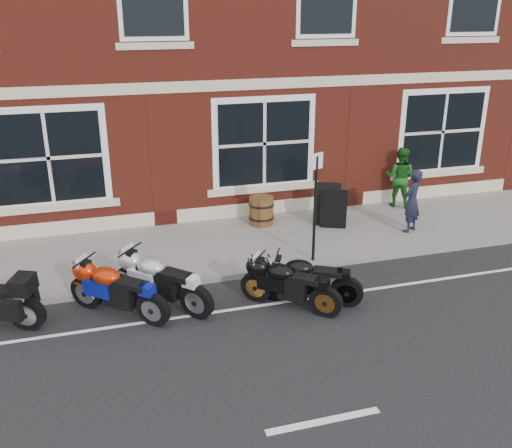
# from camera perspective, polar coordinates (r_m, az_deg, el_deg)

# --- Properties ---
(ground) EXTENTS (80.00, 80.00, 0.00)m
(ground) POSITION_cam_1_polar(r_m,az_deg,el_deg) (10.31, 0.23, -8.76)
(ground) COLOR black
(ground) RESTS_ON ground
(sidewalk) EXTENTS (30.00, 3.00, 0.12)m
(sidewalk) POSITION_cam_1_polar(r_m,az_deg,el_deg) (12.89, -3.61, -2.15)
(sidewalk) COLOR slate
(sidewalk) RESTS_ON ground
(kerb) EXTENTS (30.00, 0.16, 0.12)m
(kerb) POSITION_cam_1_polar(r_m,az_deg,el_deg) (11.49, -1.82, -5.13)
(kerb) COLOR slate
(kerb) RESTS_ON ground
(moto_sport_red) EXTENTS (1.63, 1.48, 0.93)m
(moto_sport_red) POSITION_cam_1_polar(r_m,az_deg,el_deg) (10.24, -13.71, -6.23)
(moto_sport_red) COLOR black
(moto_sport_red) RESTS_ON ground
(moto_sport_black) EXTENTS (1.52, 1.38, 0.87)m
(moto_sport_black) POSITION_cam_1_polar(r_m,az_deg,el_deg) (10.23, 3.31, -5.88)
(moto_sport_black) COLOR black
(moto_sport_black) RESTS_ON ground
(moto_sport_silver) EXTENTS (1.56, 1.65, 0.96)m
(moto_sport_silver) POSITION_cam_1_polar(r_m,az_deg,el_deg) (10.37, -9.41, -5.42)
(moto_sport_silver) COLOR black
(moto_sport_silver) RESTS_ON ground
(moto_naked_black) EXTENTS (1.79, 1.01, 0.88)m
(moto_naked_black) POSITION_cam_1_polar(r_m,az_deg,el_deg) (10.42, 5.17, -5.37)
(moto_naked_black) COLOR black
(moto_naked_black) RESTS_ON ground
(pedestrian_left) EXTENTS (0.65, 0.60, 1.50)m
(pedestrian_left) POSITION_cam_1_polar(r_m,az_deg,el_deg) (13.76, 15.34, 2.25)
(pedestrian_left) COLOR black
(pedestrian_left) RESTS_ON sidewalk
(pedestrian_right) EXTENTS (0.98, 0.97, 1.59)m
(pedestrian_right) POSITION_cam_1_polar(r_m,az_deg,el_deg) (15.46, 14.20, 4.57)
(pedestrian_right) COLOR #175016
(pedestrian_right) RESTS_ON sidewalk
(a_board_sign) EXTENTS (0.75, 0.64, 1.05)m
(a_board_sign) POSITION_cam_1_polar(r_m,az_deg,el_deg) (13.70, 7.44, 1.76)
(a_board_sign) COLOR black
(a_board_sign) RESTS_ON sidewalk
(barrel_planter) EXTENTS (0.62, 0.62, 0.68)m
(barrel_planter) POSITION_cam_1_polar(r_m,az_deg,el_deg) (13.85, 0.53, 1.35)
(barrel_planter) COLOR #4A2313
(barrel_planter) RESTS_ON sidewalk
(parking_sign) EXTENTS (0.31, 0.15, 2.30)m
(parking_sign) POSITION_cam_1_polar(r_m,az_deg,el_deg) (11.57, 5.94, 2.39)
(parking_sign) COLOR black
(parking_sign) RESTS_ON sidewalk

